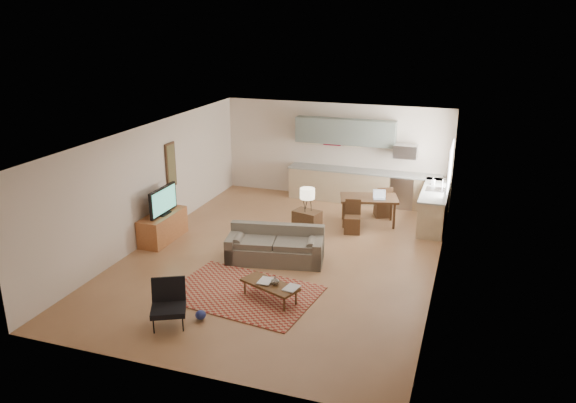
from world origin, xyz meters
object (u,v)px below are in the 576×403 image
(coffee_table, at_px, (270,292))
(dining_table, at_px, (368,211))
(sofa, at_px, (275,245))
(console_table, at_px, (307,225))
(tv_credenza, at_px, (163,227))
(armchair, at_px, (168,305))

(coffee_table, bearing_deg, dining_table, 100.52)
(sofa, distance_m, console_table, 1.43)
(coffee_table, distance_m, tv_credenza, 3.91)
(armchair, distance_m, console_table, 4.56)
(coffee_table, bearing_deg, sofa, 129.05)
(sofa, height_order, coffee_table, sofa)
(armchair, height_order, tv_credenza, armchair)
(console_table, bearing_deg, dining_table, 67.04)
(dining_table, bearing_deg, coffee_table, -116.83)
(tv_credenza, relative_size, console_table, 1.98)
(sofa, bearing_deg, armchair, -115.87)
(coffee_table, height_order, tv_credenza, tv_credenza)
(sofa, height_order, armchair, armchair)
(tv_credenza, bearing_deg, armchair, -57.90)
(sofa, relative_size, coffee_table, 1.88)
(console_table, height_order, dining_table, dining_table)
(tv_credenza, distance_m, dining_table, 5.04)
(sofa, relative_size, console_table, 3.01)
(coffee_table, xyz_separation_m, console_table, (-0.22, 3.06, 0.18))
(sofa, bearing_deg, coffee_table, -84.06)
(console_table, bearing_deg, armchair, -88.50)
(coffee_table, relative_size, dining_table, 0.80)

